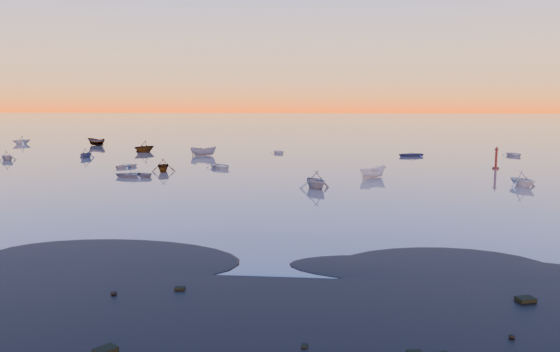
# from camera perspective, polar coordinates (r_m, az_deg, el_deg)

# --- Properties ---
(ground) EXTENTS (600.00, 600.00, 0.00)m
(ground) POSITION_cam_1_polar(r_m,az_deg,el_deg) (129.37, 4.05, 3.87)
(ground) COLOR slate
(ground) RESTS_ON ground
(mud_lobes) EXTENTS (140.00, 6.00, 0.07)m
(mud_lobes) POSITION_cam_1_polar(r_m,az_deg,el_deg) (29.54, -1.30, -9.32)
(mud_lobes) COLOR black
(mud_lobes) RESTS_ON ground
(moored_fleet) EXTENTS (124.00, 58.00, 1.20)m
(moored_fleet) POSITION_cam_1_polar(r_m,az_deg,el_deg) (82.57, 3.17, 1.69)
(moored_fleet) COLOR silver
(moored_fleet) RESTS_ON ground
(boat_near_left) EXTENTS (4.22, 3.84, 1.01)m
(boat_near_left) POSITION_cam_1_polar(r_m,az_deg,el_deg) (72.30, -6.21, 0.80)
(boat_near_left) COLOR silver
(boat_near_left) RESTS_ON ground
(boat_near_center) EXTENTS (3.61, 3.95, 1.31)m
(boat_near_center) POSITION_cam_1_polar(r_m,az_deg,el_deg) (63.79, 9.68, -0.19)
(boat_near_center) COLOR silver
(boat_near_center) RESTS_ON ground
(boat_near_right) EXTENTS (4.33, 3.48, 1.39)m
(boat_near_right) POSITION_cam_1_polar(r_m,az_deg,el_deg) (55.39, 3.75, -1.29)
(boat_near_right) COLOR slate
(boat_near_right) RESTS_ON ground
(channel_marker) EXTENTS (0.86, 0.86, 3.05)m
(channel_marker) POSITION_cam_1_polar(r_m,az_deg,el_deg) (76.77, 21.65, 1.60)
(channel_marker) COLOR #4A140F
(channel_marker) RESTS_ON ground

